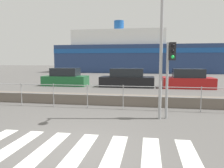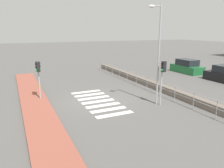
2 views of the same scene
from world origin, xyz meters
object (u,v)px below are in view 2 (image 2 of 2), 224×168
Objects in this scene: traffic_light_near at (38,70)px; traffic_light_far at (163,73)px; streetlamp at (157,45)px; parked_car_green at (187,67)px.

traffic_light_far is at bearing 57.22° from traffic_light_near.
parked_car_green is at bearing 127.53° from streetlamp.
traffic_light_near is 0.93× the size of traffic_light_far.
traffic_light_near reaches higher than parked_car_green.
traffic_light_far is 1.84m from streetlamp.
traffic_light_far reaches higher than traffic_light_near.
traffic_light_far is 12.98m from parked_car_green.
streetlamp reaches higher than traffic_light_near.
streetlamp is 13.28m from parked_car_green.
traffic_light_near is at bearing -121.63° from streetlamp.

